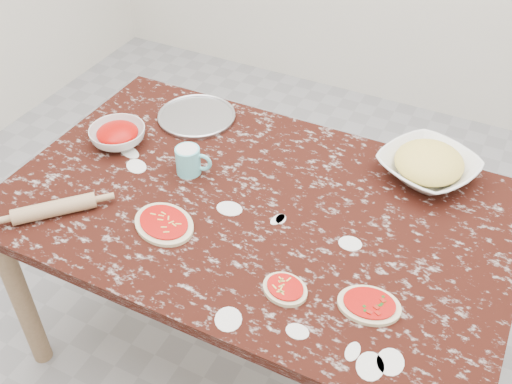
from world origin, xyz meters
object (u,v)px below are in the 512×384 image
object	(u,v)px
sauce_bowl	(118,136)
cheese_bowl	(428,168)
flour_mug	(189,160)
rolling_pin	(54,209)
pizza_tray	(197,117)
worktable	(256,223)

from	to	relation	value
sauce_bowl	cheese_bowl	world-z (taller)	cheese_bowl
sauce_bowl	flour_mug	distance (m)	0.32
cheese_bowl	rolling_pin	world-z (taller)	cheese_bowl
sauce_bowl	cheese_bowl	bearing A→B (deg)	16.50
flour_mug	rolling_pin	size ratio (longest dim) A/B	0.48
flour_mug	rolling_pin	distance (m)	0.45
flour_mug	rolling_pin	bearing A→B (deg)	-125.53
sauce_bowl	flour_mug	bearing A→B (deg)	-5.19
pizza_tray	flour_mug	bearing A→B (deg)	-62.94
rolling_pin	flour_mug	bearing A→B (deg)	54.47
worktable	pizza_tray	distance (m)	0.54
worktable	rolling_pin	xyz separation A→B (m)	(-0.53, -0.32, 0.11)
worktable	cheese_bowl	xyz separation A→B (m)	(0.45, 0.38, 0.12)
flour_mug	rolling_pin	xyz separation A→B (m)	(-0.26, -0.37, -0.02)
cheese_bowl	sauce_bowl	bearing A→B (deg)	-163.50
worktable	pizza_tray	size ratio (longest dim) A/B	5.60
flour_mug	sauce_bowl	bearing A→B (deg)	174.81
sauce_bowl	rolling_pin	bearing A→B (deg)	-82.56
sauce_bowl	rolling_pin	world-z (taller)	sauce_bowl
pizza_tray	flour_mug	world-z (taller)	flour_mug
worktable	sauce_bowl	size ratio (longest dim) A/B	8.08
sauce_bowl	cheese_bowl	distance (m)	1.08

